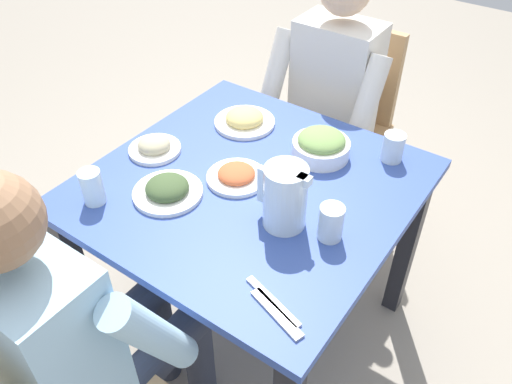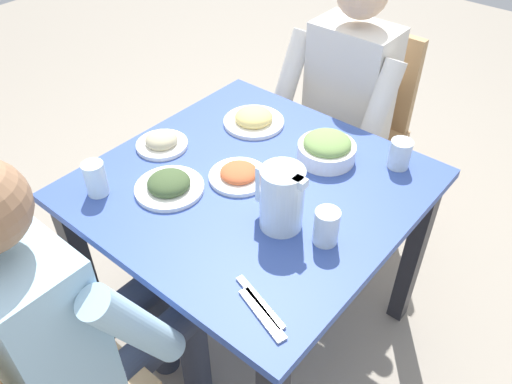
% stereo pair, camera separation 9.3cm
% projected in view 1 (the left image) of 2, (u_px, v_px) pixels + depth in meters
% --- Properties ---
extents(ground_plane, '(8.00, 8.00, 0.00)m').
position_uv_depth(ground_plane, '(252.00, 324.00, 2.05)').
color(ground_plane, gray).
extents(dining_table, '(0.94, 0.94, 0.73)m').
position_uv_depth(dining_table, '(250.00, 210.00, 1.65)').
color(dining_table, '#334C99').
rests_on(dining_table, ground_plane).
extents(chair_near, '(0.40, 0.40, 0.90)m').
position_uv_depth(chair_near, '(342.00, 116.00, 2.28)').
color(chair_near, tan).
rests_on(chair_near, ground_plane).
extents(diner_near, '(0.48, 0.53, 1.19)m').
position_uv_depth(diner_near, '(322.00, 107.00, 2.06)').
color(diner_near, silver).
rests_on(diner_near, ground_plane).
extents(diner_far, '(0.48, 0.53, 1.19)m').
position_uv_depth(diner_far, '(85.00, 330.00, 1.26)').
color(diner_far, '#9EC6E0').
rests_on(diner_far, ground_plane).
extents(water_pitcher, '(0.16, 0.12, 0.19)m').
position_uv_depth(water_pitcher, '(285.00, 197.00, 1.38)').
color(water_pitcher, silver).
rests_on(water_pitcher, dining_table).
extents(salad_bowl, '(0.19, 0.19, 0.09)m').
position_uv_depth(salad_bowl, '(321.00, 145.00, 1.65)').
color(salad_bowl, white).
rests_on(salad_bowl, dining_table).
extents(plate_dolmas, '(0.21, 0.21, 0.06)m').
position_uv_depth(plate_dolmas, '(167.00, 190.00, 1.52)').
color(plate_dolmas, white).
rests_on(plate_dolmas, dining_table).
extents(plate_rice_curry, '(0.19, 0.19, 0.04)m').
position_uv_depth(plate_rice_curry, '(236.00, 175.00, 1.58)').
color(plate_rice_curry, white).
rests_on(plate_rice_curry, dining_table).
extents(plate_fries, '(0.21, 0.21, 0.06)m').
position_uv_depth(plate_fries, '(245.00, 119.00, 1.82)').
color(plate_fries, white).
rests_on(plate_fries, dining_table).
extents(plate_beans, '(0.17, 0.17, 0.05)m').
position_uv_depth(plate_beans, '(154.00, 146.00, 1.69)').
color(plate_beans, white).
rests_on(plate_beans, dining_table).
extents(water_glass_center, '(0.07, 0.07, 0.10)m').
position_uv_depth(water_glass_center, '(331.00, 223.00, 1.37)').
color(water_glass_center, silver).
rests_on(water_glass_center, dining_table).
extents(water_glass_near_left, '(0.07, 0.07, 0.09)m').
position_uv_depth(water_glass_near_left, '(393.00, 147.00, 1.64)').
color(water_glass_near_left, silver).
rests_on(water_glass_near_left, dining_table).
extents(water_glass_near_right, '(0.06, 0.06, 0.11)m').
position_uv_depth(water_glass_near_right, '(92.00, 187.00, 1.48)').
color(water_glass_near_right, silver).
rests_on(water_glass_near_right, dining_table).
extents(fork_near, '(0.17, 0.08, 0.01)m').
position_uv_depth(fork_near, '(277.00, 314.00, 1.20)').
color(fork_near, silver).
rests_on(fork_near, dining_table).
extents(knife_near, '(0.18, 0.07, 0.01)m').
position_uv_depth(knife_near, '(273.00, 301.00, 1.23)').
color(knife_near, silver).
rests_on(knife_near, dining_table).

